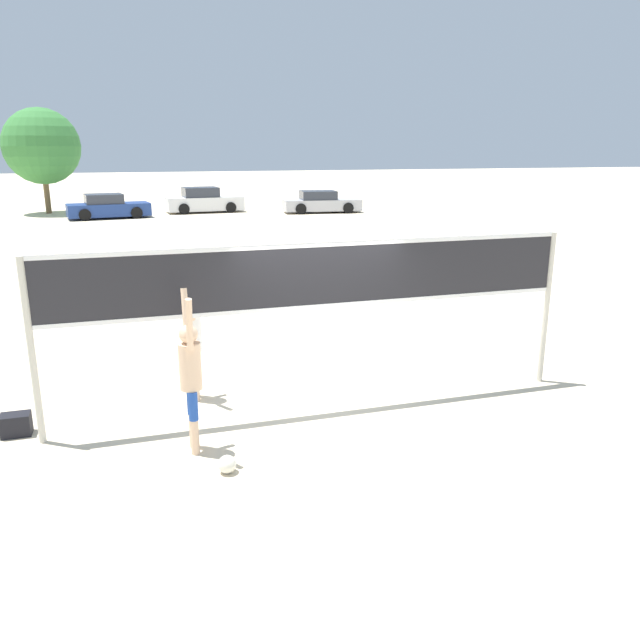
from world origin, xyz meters
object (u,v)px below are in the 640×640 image
volleyball_net (320,286)px  player_blocker (193,336)px  parked_car_near (321,203)px  volleyball (227,464)px  gear_bag (16,425)px  tree_left_cluster (42,146)px  player_spiker (190,370)px  parked_car_mid (204,201)px  parked_car_far (108,207)px

volleyball_net → player_blocker: 2.17m
parked_car_near → volleyball: bearing=-103.4°
volleyball_net → gear_bag: (-4.25, 0.33, -1.73)m
volleyball → tree_left_cluster: (-5.43, 34.26, 3.79)m
volleyball_net → volleyball: (-1.65, -1.54, -1.77)m
gear_bag → parked_car_near: parked_car_near is taller
player_spiker → volleyball: (0.31, -0.70, -1.00)m
tree_left_cluster → player_spiker: bearing=-81.3°
player_spiker → volleyball: bearing=-156.1°
volleyball_net → volleyball: volleyball_net is taller
parked_car_mid → volleyball: bearing=-100.5°
volleyball → player_blocker: bearing=92.5°
volleyball_net → parked_car_mid: bearing=86.3°
player_blocker → parked_car_far: size_ratio=0.42×
parked_car_near → parked_car_far: parked_car_far is taller
volleyball_net → tree_left_cluster: (-7.08, 32.72, 2.02)m
player_blocker → parked_car_near: (10.54, 27.50, -0.43)m
volleyball → volleyball_net: bearing=43.0°
player_blocker → parked_car_far: (-1.83, 27.92, -0.42)m
player_spiker → parked_car_far: player_spiker is taller
volleyball → parked_car_far: size_ratio=0.05×
volleyball_net → parked_car_far: size_ratio=1.70×
parked_car_mid → player_blocker: bearing=-101.2°
volleyball → parked_car_near: bearing=70.8°
player_blocker → parked_car_far: bearing=-176.2°
volleyball_net → parked_car_mid: 30.74m
parked_car_far → gear_bag: bearing=-99.6°
player_spiker → volleyball: 1.26m
volleyball → tree_left_cluster: tree_left_cluster is taller
player_spiker → player_blocker: (0.20, 1.76, -0.09)m
parked_car_mid → tree_left_cluster: 9.82m
volleyball_net → parked_car_mid: (1.96, 30.66, -1.21)m
gear_bag → parked_car_near: bearing=65.1°
player_spiker → tree_left_cluster: tree_left_cluster is taller
player_spiker → player_blocker: size_ratio=1.08×
volleyball → gear_bag: gear_bag is taller
player_blocker → parked_car_mid: 29.96m
gear_bag → volleyball: bearing=-35.8°
player_spiker → player_blocker: bearing=-6.6°
volleyball → tree_left_cluster: bearing=99.0°
volleyball → parked_car_far: parked_car_far is taller
tree_left_cluster → parked_car_mid: bearing=-12.9°
volleyball_net → gear_bag: bearing=175.5°
gear_bag → parked_car_far: 28.52m
gear_bag → parked_car_mid: parked_car_mid is taller
parked_car_near → parked_car_mid: size_ratio=1.03×
parked_car_far → player_spiker: bearing=-95.1°
volleyball → tree_left_cluster: size_ratio=0.04×
gear_bag → tree_left_cluster: (-2.83, 32.39, 3.75)m
parked_car_mid → parked_car_far: (-5.55, -1.81, -0.07)m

